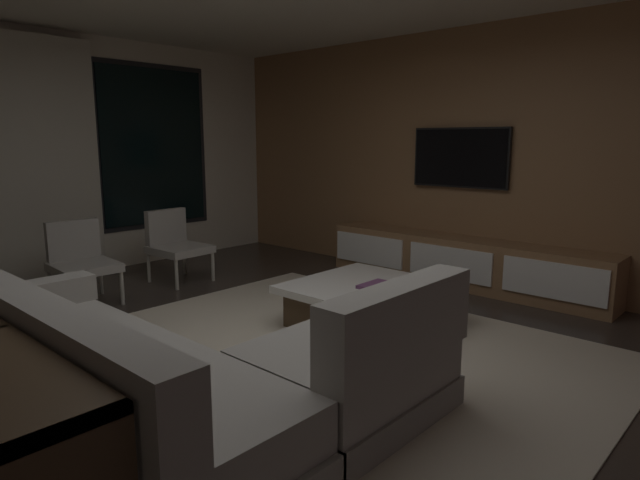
# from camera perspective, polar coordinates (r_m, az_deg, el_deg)

# --- Properties ---
(floor) EXTENTS (9.20, 9.20, 0.00)m
(floor) POSITION_cam_1_polar(r_m,az_deg,el_deg) (3.83, -4.76, -13.18)
(floor) COLOR #332B26
(back_wall_with_window) EXTENTS (6.60, 0.30, 2.70)m
(back_wall_with_window) POSITION_cam_1_polar(r_m,az_deg,el_deg) (6.62, -27.40, 7.65)
(back_wall_with_window) COLOR beige
(back_wall_with_window) RESTS_ON floor
(media_wall) EXTENTS (0.12, 7.80, 2.70)m
(media_wall) POSITION_cam_1_polar(r_m,az_deg,el_deg) (6.02, 17.11, 8.25)
(media_wall) COLOR #8E6642
(media_wall) RESTS_ON floor
(area_rug) EXTENTS (3.20, 3.80, 0.01)m
(area_rug) POSITION_cam_1_polar(r_m,az_deg,el_deg) (3.99, 0.00, -12.04)
(area_rug) COLOR beige
(area_rug) RESTS_ON floor
(sectional_couch) EXTENTS (1.98, 2.50, 0.82)m
(sectional_couch) POSITION_cam_1_polar(r_m,az_deg,el_deg) (3.07, -15.08, -13.80)
(sectional_couch) COLOR gray
(sectional_couch) RESTS_ON floor
(coffee_table) EXTENTS (1.16, 1.16, 0.36)m
(coffee_table) POSITION_cam_1_polar(r_m,az_deg,el_deg) (4.55, 5.11, -6.78)
(coffee_table) COLOR #443220
(coffee_table) RESTS_ON floor
(book_stack_on_coffee_table) EXTENTS (0.29, 0.18, 0.08)m
(book_stack_on_coffee_table) POSITION_cam_1_polar(r_m,az_deg,el_deg) (4.25, 5.94, -5.08)
(book_stack_on_coffee_table) COLOR #B93A42
(book_stack_on_coffee_table) RESTS_ON coffee_table
(accent_chair_near_window) EXTENTS (0.57, 0.59, 0.78)m
(accent_chair_near_window) POSITION_cam_1_polar(r_m,az_deg,el_deg) (6.16, -14.99, -0.18)
(accent_chair_near_window) COLOR #B2ADA0
(accent_chair_near_window) RESTS_ON floor
(accent_chair_by_curtain) EXTENTS (0.58, 0.60, 0.78)m
(accent_chair_by_curtain) POSITION_cam_1_polar(r_m,az_deg,el_deg) (5.62, -23.88, -1.74)
(accent_chair_by_curtain) COLOR #B2ADA0
(accent_chair_by_curtain) RESTS_ON floor
(media_console) EXTENTS (0.46, 3.10, 0.52)m
(media_console) POSITION_cam_1_polar(r_m,az_deg,el_deg) (5.92, 14.88, -2.40)
(media_console) COLOR #8E6642
(media_console) RESTS_ON floor
(mounted_tv) EXTENTS (0.05, 1.10, 0.64)m
(mounted_tv) POSITION_cam_1_polar(r_m,az_deg,el_deg) (6.04, 14.50, 8.38)
(mounted_tv) COLOR black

